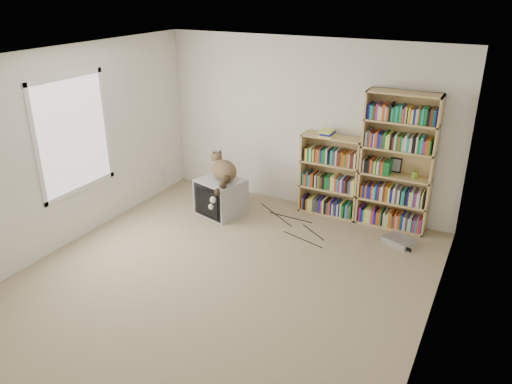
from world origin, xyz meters
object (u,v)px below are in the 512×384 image
at_px(bookcase_short, 331,179).
at_px(cat, 222,174).
at_px(crt_tv, 221,197).
at_px(dvd_player, 399,241).
at_px(bookcase_tall, 397,166).

bearing_deg(bookcase_short, cat, -151.11).
bearing_deg(crt_tv, cat, 1.89).
bearing_deg(dvd_player, bookcase_short, -180.00).
height_order(crt_tv, bookcase_tall, bookcase_tall).
relative_size(crt_tv, bookcase_short, 0.62).
xyz_separation_m(crt_tv, bookcase_short, (1.41, 0.75, 0.28)).
relative_size(bookcase_short, dvd_player, 3.18).
xyz_separation_m(bookcase_tall, dvd_player, (0.23, -0.50, -0.86)).
xyz_separation_m(cat, dvd_player, (2.53, 0.26, -0.59)).
distance_m(cat, bookcase_tall, 2.44).
distance_m(bookcase_tall, bookcase_short, 0.99).
distance_m(bookcase_short, dvd_player, 1.35).
bearing_deg(cat, bookcase_tall, 53.80).
relative_size(bookcase_tall, bookcase_short, 1.59).
height_order(crt_tv, cat, cat).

